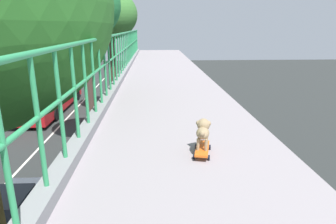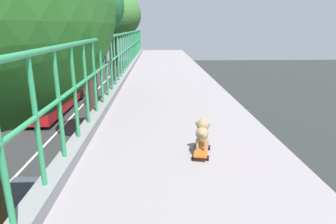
% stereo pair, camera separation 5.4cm
% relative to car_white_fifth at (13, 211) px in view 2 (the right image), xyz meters
% --- Properties ---
extents(green_railing, '(0.20, 32.84, 1.30)m').
position_rel_car_white_fifth_xyz_m(green_railing, '(4.14, -6.95, 5.04)').
color(green_railing, gray).
rests_on(green_railing, overpass_deck).
extents(car_white_fifth, '(1.85, 3.91, 1.44)m').
position_rel_car_white_fifth_xyz_m(car_white_fifth, '(0.00, 0.00, 0.00)').
color(car_white_fifth, silver).
rests_on(car_white_fifth, ground).
extents(city_bus, '(2.78, 10.50, 3.03)m').
position_rel_car_white_fifth_xyz_m(city_bus, '(-3.65, 15.34, 1.06)').
color(city_bus, red).
rests_on(city_bus, ground).
extents(roadside_tree_far, '(3.87, 3.87, 9.76)m').
position_rel_car_white_fifth_xyz_m(roadside_tree_far, '(1.52, 7.05, 7.13)').
color(roadside_tree_far, '#4C3831').
rests_on(roadside_tree_far, ground).
extents(roadside_tree_farthest, '(4.22, 4.22, 9.62)m').
position_rel_car_white_fifth_xyz_m(roadside_tree_farthest, '(1.83, 14.38, 7.03)').
color(roadside_tree_farthest, '#4C382D').
rests_on(roadside_tree_farthest, ground).
extents(toy_skateboard, '(0.27, 0.49, 0.08)m').
position_rel_car_white_fifth_xyz_m(toy_skateboard, '(5.67, -5.79, 4.83)').
color(toy_skateboard, orange).
rests_on(toy_skateboard, overpass_deck).
extents(small_dog, '(0.21, 0.36, 0.33)m').
position_rel_car_white_fifth_xyz_m(small_dog, '(5.68, -5.75, 5.05)').
color(small_dog, '#987F5B').
rests_on(small_dog, toy_skateboard).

